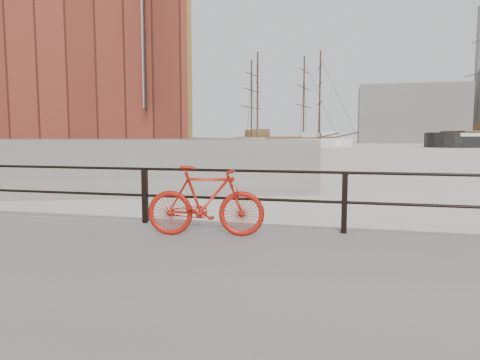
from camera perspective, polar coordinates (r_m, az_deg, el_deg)
The scene contains 14 objects.
ground at distance 7.40m, azimuth 13.60°, elevation -9.26°, with size 400.00×400.00×0.00m, color white.
far_quay at distance 88.69m, azimuth -13.03°, elevation 4.96°, with size 24.00×150.00×1.80m, color gray.
guardrail at distance 7.08m, azimuth 13.76°, elevation -2.92°, with size 28.00×0.10×1.00m, color black, non-canonical shape.
bicycle at distance 6.70m, azimuth -4.60°, elevation -2.81°, with size 1.83×0.27×1.11m, color #AC160B.
schooner_mid at distance 86.72m, azimuth 6.40°, elevation 4.46°, with size 27.07×11.45×19.64m, color silver, non-canonical shape.
schooner_left at distance 85.82m, azimuth 4.90°, elevation 4.46°, with size 23.83×10.83×18.16m, color beige, non-canonical shape.
workboat_near at distance 49.44m, azimuth -24.90°, elevation 3.02°, with size 12.49×4.16×7.00m, color black, non-canonical shape.
workboat_far at distance 62.72m, azimuth -17.25°, elevation 3.76°, with size 12.16×4.20×7.00m, color black, non-canonical shape.
apartment_mustard at distance 57.24m, azimuth -18.28°, elevation 16.55°, with size 22.00×15.00×22.20m, color gold.
apartment_cream at distance 79.63m, azimuth -15.31°, elevation 13.13°, with size 20.00×15.00×21.20m, color beige.
apartment_grey at distance 101.47m, azimuth -13.77°, elevation 12.09°, with size 22.00×15.00×23.20m, color gray.
apartment_brick at distance 124.18m, azimuth -12.72°, elevation 10.46°, with size 24.00×15.00×21.20m, color maroon.
industrial_west at distance 148.68m, azimuth 21.76°, elevation 8.08°, with size 32.00×18.00×18.00m, color gray.
smokestack at distance 163.91m, azimuth 29.26°, elevation 12.07°, with size 2.80×2.80×44.00m, color gray.
Camera 1 is at (-0.01, -7.16, 1.90)m, focal length 32.00 mm.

